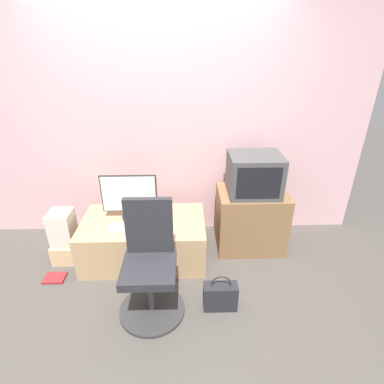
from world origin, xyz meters
TOP-DOWN VIEW (x-y plane):
  - ground_plane at (0.00, 0.00)m, footprint 12.00×12.00m
  - wall_back at (0.00, 1.32)m, footprint 4.40×0.05m
  - desk at (-0.18, 0.74)m, footprint 1.23×0.70m
  - side_stand at (0.94, 0.93)m, footprint 0.71×0.51m
  - main_monitor at (-0.31, 0.82)m, footprint 0.55×0.19m
  - keyboard at (-0.31, 0.62)m, footprint 0.36×0.13m
  - mouse at (-0.05, 0.60)m, footprint 0.06×0.04m
  - crt_tv at (0.93, 0.91)m, footprint 0.51×0.43m
  - office_chair at (-0.05, 0.07)m, footprint 0.55×0.55m
  - cardboard_box_lower at (-0.99, 0.73)m, footprint 0.27×0.26m
  - cardboard_box_upper at (-0.99, 0.73)m, footprint 0.22×0.24m
  - handbag at (0.53, 0.04)m, footprint 0.28×0.12m
  - book at (-1.02, 0.42)m, footprint 0.20×0.15m

SIDE VIEW (x-z plane):
  - ground_plane at x=0.00m, z-range 0.00..0.00m
  - book at x=-1.02m, z-range 0.00..0.02m
  - cardboard_box_lower at x=-0.99m, z-range 0.00..0.20m
  - handbag at x=0.53m, z-range -0.04..0.30m
  - desk at x=-0.18m, z-range 0.00..0.45m
  - side_stand at x=0.94m, z-range 0.00..0.66m
  - cardboard_box_upper at x=-0.99m, z-range 0.20..0.56m
  - office_chair at x=-0.05m, z-range -0.09..0.90m
  - keyboard at x=-0.31m, z-range 0.45..0.46m
  - mouse at x=-0.05m, z-range 0.45..0.47m
  - main_monitor at x=-0.31m, z-range 0.45..0.91m
  - crt_tv at x=0.93m, z-range 0.66..1.07m
  - wall_back at x=0.00m, z-range 0.00..2.60m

